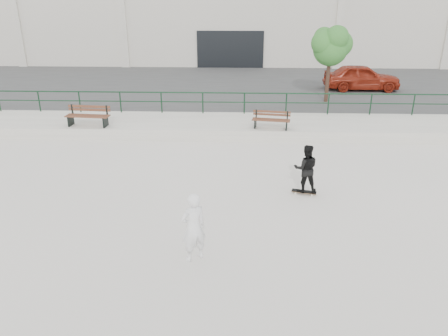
{
  "coord_description": "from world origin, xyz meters",
  "views": [
    {
      "loc": [
        0.79,
        -9.73,
        6.11
      ],
      "look_at": [
        0.35,
        2.0,
        1.27
      ],
      "focal_mm": 35.0,
      "sensor_mm": 36.0,
      "label": 1
    }
  ],
  "objects_px": {
    "tree": "(331,45)",
    "skateboard": "(304,192)",
    "bench_left": "(88,116)",
    "red_car": "(362,77)",
    "standing_skater": "(306,169)",
    "bench_right": "(271,120)",
    "seated_skater": "(193,227)"
  },
  "relations": [
    {
      "from": "tree",
      "to": "bench_right",
      "type": "bearing_deg",
      "value": -123.43
    },
    {
      "from": "bench_right",
      "to": "seated_skater",
      "type": "distance_m",
      "value": 9.54
    },
    {
      "from": "skateboard",
      "to": "standing_skater",
      "type": "distance_m",
      "value": 0.8
    },
    {
      "from": "bench_left",
      "to": "red_car",
      "type": "relative_size",
      "value": 0.44
    },
    {
      "from": "seated_skater",
      "to": "bench_right",
      "type": "bearing_deg",
      "value": -139.26
    },
    {
      "from": "tree",
      "to": "skateboard",
      "type": "height_order",
      "value": "tree"
    },
    {
      "from": "tree",
      "to": "bench_left",
      "type": "bearing_deg",
      "value": -156.68
    },
    {
      "from": "red_car",
      "to": "standing_skater",
      "type": "height_order",
      "value": "red_car"
    },
    {
      "from": "red_car",
      "to": "skateboard",
      "type": "xyz_separation_m",
      "value": [
        -5.07,
        -13.42,
        -1.17
      ]
    },
    {
      "from": "bench_left",
      "to": "standing_skater",
      "type": "distance_m",
      "value": 10.35
    },
    {
      "from": "standing_skater",
      "to": "skateboard",
      "type": "bearing_deg",
      "value": -70.27
    },
    {
      "from": "bench_right",
      "to": "tree",
      "type": "height_order",
      "value": "tree"
    },
    {
      "from": "skateboard",
      "to": "seated_skater",
      "type": "relative_size",
      "value": 0.46
    },
    {
      "from": "bench_left",
      "to": "tree",
      "type": "distance_m",
      "value": 12.51
    },
    {
      "from": "tree",
      "to": "standing_skater",
      "type": "height_order",
      "value": "tree"
    },
    {
      "from": "bench_right",
      "to": "tree",
      "type": "relative_size",
      "value": 0.42
    },
    {
      "from": "bench_left",
      "to": "seated_skater",
      "type": "height_order",
      "value": "seated_skater"
    },
    {
      "from": "seated_skater",
      "to": "bench_left",
      "type": "bearing_deg",
      "value": -93.69
    },
    {
      "from": "bench_left",
      "to": "red_car",
      "type": "xyz_separation_m",
      "value": [
        13.8,
        7.86,
        0.31
      ]
    },
    {
      "from": "red_car",
      "to": "standing_skater",
      "type": "distance_m",
      "value": 14.35
    },
    {
      "from": "standing_skater",
      "to": "seated_skater",
      "type": "xyz_separation_m",
      "value": [
        -3.16,
        -3.76,
        0.0
      ]
    },
    {
      "from": "bench_right",
      "to": "seated_skater",
      "type": "height_order",
      "value": "seated_skater"
    },
    {
      "from": "bench_left",
      "to": "tree",
      "type": "height_order",
      "value": "tree"
    },
    {
      "from": "bench_right",
      "to": "red_car",
      "type": "distance_m",
      "value": 9.86
    },
    {
      "from": "standing_skater",
      "to": "seated_skater",
      "type": "height_order",
      "value": "seated_skater"
    },
    {
      "from": "bench_left",
      "to": "tree",
      "type": "relative_size",
      "value": 0.49
    },
    {
      "from": "bench_left",
      "to": "seated_skater",
      "type": "distance_m",
      "value": 10.86
    },
    {
      "from": "bench_right",
      "to": "standing_skater",
      "type": "distance_m",
      "value": 5.52
    },
    {
      "from": "red_car",
      "to": "standing_skater",
      "type": "bearing_deg",
      "value": 159.46
    },
    {
      "from": "bench_left",
      "to": "red_car",
      "type": "distance_m",
      "value": 15.89
    },
    {
      "from": "bench_right",
      "to": "skateboard",
      "type": "distance_m",
      "value": 5.57
    },
    {
      "from": "bench_left",
      "to": "tree",
      "type": "bearing_deg",
      "value": 27.96
    }
  ]
}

